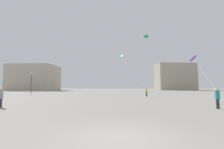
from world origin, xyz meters
name	(u,v)px	position (x,y,z in m)	size (l,w,h in m)	color
ground_plane	(120,137)	(0.00, 0.00, 0.00)	(300.00, 300.00, 0.00)	gray
person_in_yellow	(146,91)	(6.37, 23.53, 0.91)	(0.36, 0.36, 1.66)	#2D2D33
person_in_teal	(217,97)	(8.33, 7.02, 0.91)	(0.36, 0.36, 1.67)	#2D2D33
person_in_grey	(1,97)	(-9.71, 8.05, 0.88)	(0.35, 0.35, 1.61)	#2D2D33
kite_emerald_delta	(146,38)	(8.18, 30.85, 13.32)	(2.49, 7.95, 12.74)	green
kite_cyan_diamond	(121,56)	(2.69, 37.05, 10.03)	(4.29, 14.36, 9.39)	#1EB2C6
kite_violet_diamond	(193,58)	(10.20, 14.03, 5.39)	(2.58, 7.75, 4.54)	purple
building_left_hall	(35,78)	(-37.00, 71.56, 6.03)	(21.57, 16.80, 12.07)	#B2A893
building_centre_hall	(175,77)	(35.00, 80.19, 7.13)	(20.25, 11.30, 14.26)	#A39984
lamppost_east	(31,80)	(-17.52, 29.03, 3.33)	(0.36, 0.36, 4.96)	#2D2D30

